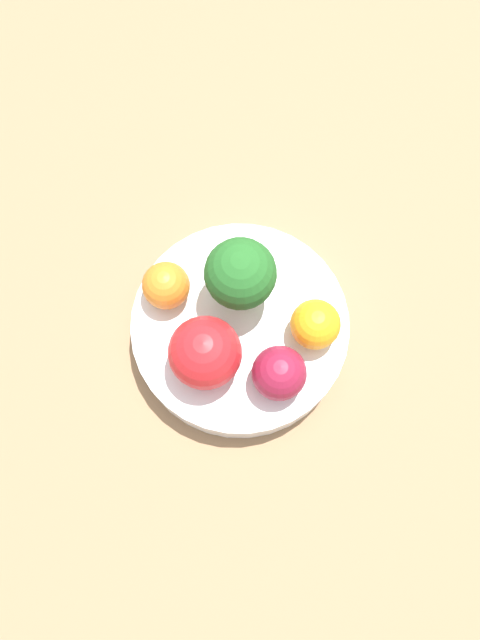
{
  "coord_description": "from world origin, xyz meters",
  "views": [
    {
      "loc": [
        -0.1,
        -0.12,
        0.58
      ],
      "look_at": [
        0.0,
        0.0,
        0.07
      ],
      "focal_mm": 35.0,
      "sensor_mm": 36.0,
      "label": 1
    }
  ],
  "objects_px": {
    "bowl": "(240,329)",
    "apple_red": "(205,353)",
    "orange_front": "(166,286)",
    "apple_green": "(279,373)",
    "orange_back": "(315,324)",
    "broccoli": "(240,274)"
  },
  "relations": [
    {
      "from": "apple_green",
      "to": "orange_front",
      "type": "relative_size",
      "value": 1.11
    },
    {
      "from": "apple_red",
      "to": "orange_front",
      "type": "xyz_separation_m",
      "value": [
        0.01,
        0.07,
        -0.01
      ]
    },
    {
      "from": "apple_green",
      "to": "orange_back",
      "type": "relative_size",
      "value": 1.07
    },
    {
      "from": "apple_green",
      "to": "orange_front",
      "type": "xyz_separation_m",
      "value": [
        -0.03,
        0.12,
        -0.0
      ]
    },
    {
      "from": "broccoli",
      "to": "orange_front",
      "type": "height_order",
      "value": "broccoli"
    },
    {
      "from": "broccoli",
      "to": "orange_front",
      "type": "relative_size",
      "value": 1.87
    },
    {
      "from": "apple_red",
      "to": "bowl",
      "type": "bearing_deg",
      "value": 11.96
    },
    {
      "from": "bowl",
      "to": "orange_back",
      "type": "xyz_separation_m",
      "value": [
        0.05,
        -0.05,
        0.04
      ]
    },
    {
      "from": "broccoli",
      "to": "apple_green",
      "type": "distance_m",
      "value": 0.09
    },
    {
      "from": "apple_red",
      "to": "apple_green",
      "type": "distance_m",
      "value": 0.06
    },
    {
      "from": "apple_red",
      "to": "orange_back",
      "type": "xyz_separation_m",
      "value": [
        0.09,
        -0.04,
        -0.01
      ]
    },
    {
      "from": "bowl",
      "to": "apple_red",
      "type": "distance_m",
      "value": 0.07
    },
    {
      "from": "bowl",
      "to": "apple_green",
      "type": "xyz_separation_m",
      "value": [
        -0.01,
        -0.06,
        0.04
      ]
    },
    {
      "from": "orange_back",
      "to": "apple_green",
      "type": "bearing_deg",
      "value": -164.91
    },
    {
      "from": "broccoli",
      "to": "apple_red",
      "type": "relative_size",
      "value": 1.27
    },
    {
      "from": "bowl",
      "to": "apple_red",
      "type": "relative_size",
      "value": 3.15
    },
    {
      "from": "bowl",
      "to": "apple_red",
      "type": "xyz_separation_m",
      "value": [
        -0.04,
        -0.01,
        0.05
      ]
    },
    {
      "from": "orange_back",
      "to": "orange_front",
      "type": "bearing_deg",
      "value": 126.25
    },
    {
      "from": "broccoli",
      "to": "orange_back",
      "type": "distance_m",
      "value": 0.08
    },
    {
      "from": "apple_red",
      "to": "orange_back",
      "type": "height_order",
      "value": "apple_red"
    },
    {
      "from": "apple_red",
      "to": "apple_green",
      "type": "bearing_deg",
      "value": -52.46
    },
    {
      "from": "bowl",
      "to": "apple_green",
      "type": "distance_m",
      "value": 0.07
    }
  ]
}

